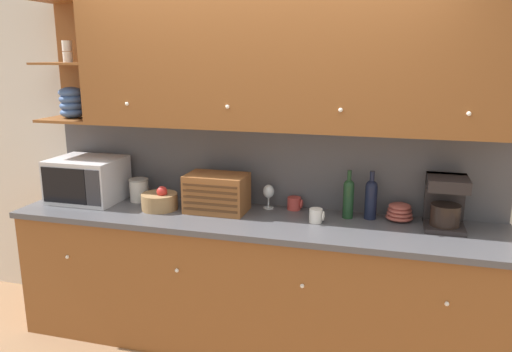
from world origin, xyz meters
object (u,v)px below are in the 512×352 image
at_px(wine_glass, 269,192).
at_px(fruit_basket, 160,201).
at_px(mug, 294,203).
at_px(bowl_stack_on_counter, 399,212).
at_px(bread_box, 217,193).
at_px(mug_blue_second, 316,216).
at_px(coffee_maker, 446,202).
at_px(microwave, 87,180).
at_px(second_wine_bottle, 348,197).
at_px(storage_canister, 139,190).
at_px(wine_bottle, 371,197).

bearing_deg(wine_glass, fruit_basket, -162.47).
bearing_deg(mug, bowl_stack_on_counter, -3.76).
bearing_deg(bread_box, mug, 19.69).
relative_size(mug_blue_second, coffee_maker, 0.29).
relative_size(mug, coffee_maker, 0.32).
relative_size(microwave, second_wine_bottle, 1.53).
height_order(storage_canister, coffee_maker, coffee_maker).
bearing_deg(mug, second_wine_bottle, -12.39).
height_order(wine_bottle, coffee_maker, coffee_maker).
height_order(bread_box, second_wine_bottle, second_wine_bottle).
height_order(microwave, mug, microwave).
height_order(storage_canister, bread_box, bread_box).
xyz_separation_m(storage_canister, coffee_maker, (2.15, -0.01, 0.08)).
bearing_deg(microwave, second_wine_bottle, 3.24).
xyz_separation_m(fruit_basket, mug, (0.92, 0.25, -0.02)).
height_order(bowl_stack_on_counter, coffee_maker, coffee_maker).
xyz_separation_m(mug, mug_blue_second, (0.19, -0.24, 0.00)).
height_order(fruit_basket, second_wine_bottle, second_wine_bottle).
bearing_deg(mug, fruit_basket, -164.81).
relative_size(storage_canister, wine_bottle, 0.52).
bearing_deg(bowl_stack_on_counter, bread_box, -173.63).
bearing_deg(wine_bottle, mug_blue_second, -152.56).
height_order(microwave, fruit_basket, microwave).
height_order(microwave, bread_box, microwave).
bearing_deg(mug_blue_second, second_wine_bottle, 39.02).
bearing_deg(mug_blue_second, bowl_stack_on_counter, 19.95).
distance_m(wine_bottle, coffee_maker, 0.46).
relative_size(storage_canister, wine_glass, 0.98).
relative_size(microwave, fruit_basket, 1.97).
height_order(storage_canister, second_wine_bottle, second_wine_bottle).
bearing_deg(storage_canister, coffee_maker, -0.24).
relative_size(storage_canister, mug_blue_second, 1.73).
bearing_deg(wine_glass, mug, 5.46).
distance_m(microwave, mug, 1.55).
bearing_deg(bowl_stack_on_counter, wine_bottle, -175.16).
height_order(storage_canister, wine_glass, wine_glass).
distance_m(microwave, wine_glass, 1.36).
distance_m(microwave, bread_box, 1.02).
bearing_deg(microwave, mug_blue_second, -1.47).
relative_size(wine_bottle, coffee_maker, 0.97).
relative_size(wine_glass, coffee_maker, 0.52).
relative_size(microwave, wine_glass, 2.91).
xyz_separation_m(second_wine_bottle, bowl_stack_on_counter, (0.33, 0.04, -0.09)).
height_order(microwave, mug_blue_second, microwave).
distance_m(storage_canister, second_wine_bottle, 1.54).
xyz_separation_m(wine_glass, bowl_stack_on_counter, (0.90, -0.03, -0.06)).
bearing_deg(fruit_basket, bowl_stack_on_counter, 7.08).
height_order(wine_bottle, bowl_stack_on_counter, wine_bottle).
bearing_deg(microwave, bread_box, 0.45).
bearing_deg(coffee_maker, mug, 173.56).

